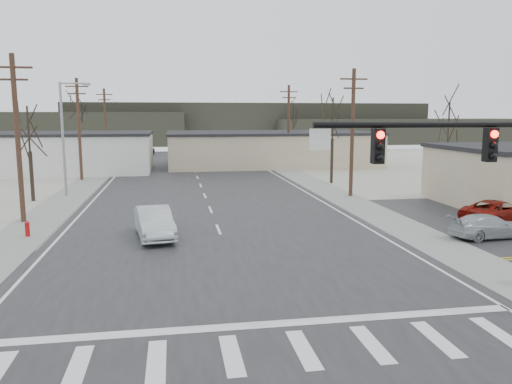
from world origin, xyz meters
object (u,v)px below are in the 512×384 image
car_far_b (145,150)px  car_parked_red (496,211)px  sedan_crossing (154,222)px  car_far_a (227,157)px  fire_hydrant (27,229)px  car_parked_silver (489,226)px

car_far_b → car_parked_red: 59.47m
sedan_crossing → car_far_a: (8.11, 39.16, 0.04)m
car_far_b → fire_hydrant: bearing=-74.8°
fire_hydrant → car_parked_silver: size_ratio=0.20×
fire_hydrant → sedan_crossing: size_ratio=0.18×
car_far_a → sedan_crossing: bearing=55.4°
car_parked_silver → car_parked_red: bearing=-44.7°
fire_hydrant → car_far_a: car_far_a is taller
car_far_a → car_far_b: size_ratio=1.28×
car_far_a → car_far_b: car_far_a is taller
sedan_crossing → car_far_a: car_far_a is taller
sedan_crossing → car_parked_red: (20.21, 0.42, -0.13)m
car_parked_red → car_parked_silver: car_parked_red is taller
car_parked_red → car_parked_silver: size_ratio=1.15×
sedan_crossing → car_parked_silver: 17.67m
fire_hydrant → sedan_crossing: sedan_crossing is taller
car_far_a → car_parked_silver: car_far_a is taller
fire_hydrant → car_far_b: car_far_b is taller
fire_hydrant → car_parked_silver: 24.48m
sedan_crossing → car_parked_red: size_ratio=0.99×
sedan_crossing → car_parked_silver: sedan_crossing is taller
sedan_crossing → car_far_a: 39.99m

